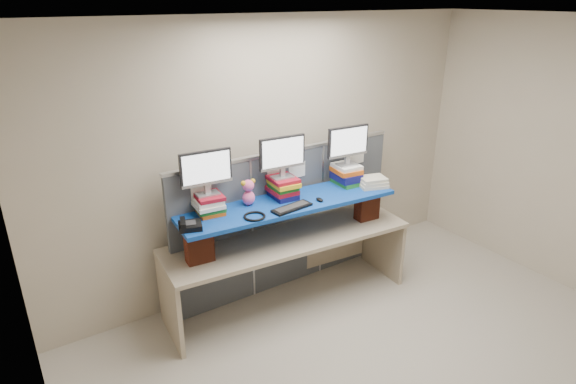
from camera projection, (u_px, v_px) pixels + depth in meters
room at (423, 228)px, 3.45m from camera, size 5.00×4.00×2.80m
cubicle_partition at (287, 218)px, 5.06m from camera, size 2.60×0.06×1.53m
desk at (288, 249)px, 4.79m from camera, size 2.53×0.92×0.75m
brick_pier_left at (199, 245)px, 4.22m from camera, size 0.25×0.15×0.33m
brick_pier_right at (367, 204)px, 5.03m from camera, size 0.25×0.15×0.33m
blue_board at (288, 204)px, 4.60m from camera, size 2.19×0.71×0.04m
book_stack_left at (208, 203)px, 4.32m from camera, size 0.29×0.32×0.18m
book_stack_center at (283, 187)px, 4.65m from camera, size 0.27×0.33×0.21m
book_stack_right at (346, 174)px, 4.99m from camera, size 0.28×0.31×0.21m
monitor_left at (206, 170)px, 4.20m from camera, size 0.47×0.15×0.41m
monitor_center at (282, 155)px, 4.52m from camera, size 0.47×0.15×0.41m
monitor_right at (348, 143)px, 4.86m from camera, size 0.47×0.15×0.41m
keyboard at (292, 208)px, 4.43m from camera, size 0.42×0.18×0.03m
mouse at (320, 200)px, 4.60m from camera, size 0.07×0.10×0.03m
desk_phone at (189, 225)px, 4.05m from camera, size 0.24×0.23×0.08m
headset at (255, 216)px, 4.26m from camera, size 0.24×0.24×0.02m
plush_toy at (248, 192)px, 4.48m from camera, size 0.15×0.11×0.25m
binder_stack at (373, 182)px, 4.94m from camera, size 0.33×0.29×0.10m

